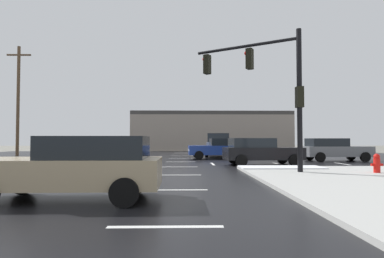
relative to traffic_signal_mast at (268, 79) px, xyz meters
The scene contains 14 objects.
ground_plane 7.89m from the traffic_signal_mast, 127.75° to the left, with size 120.00×120.00×0.00m, color slate.
road_asphalt 7.89m from the traffic_signal_mast, 127.75° to the left, with size 44.00×44.00×0.02m, color black.
snow_strip_curbside 4.35m from the traffic_signal_mast, 54.04° to the left, with size 4.00×1.60×0.06m, color white.
lane_markings 6.41m from the traffic_signal_mast, 126.45° to the left, with size 36.15×36.15×0.01m.
traffic_signal_mast is the anchor object (origin of this frame).
fire_hydrant 5.71m from the traffic_signal_mast, 14.57° to the right, with size 0.48×0.26×0.79m.
strip_building_background 31.66m from the traffic_signal_mast, 90.32° to the left, with size 21.70×8.00×5.33m.
sedan_black 5.62m from the traffic_signal_mast, 81.96° to the left, with size 4.65×2.33×1.58m.
sedan_green 16.84m from the traffic_signal_mast, 123.91° to the left, with size 4.55×2.05×1.58m.
sedan_tan 9.60m from the traffic_signal_mast, 135.81° to the right, with size 4.56×2.07×1.58m.
sedan_grey 10.76m from the traffic_signal_mast, 49.92° to the left, with size 4.57×2.09×1.58m.
suv_silver 14.37m from the traffic_signal_mast, 93.59° to the left, with size 2.48×4.95×2.03m.
sedan_blue 11.04m from the traffic_signal_mast, 95.84° to the left, with size 4.60×2.18×1.58m.
utility_pole_distant 24.73m from the traffic_signal_mast, 141.16° to the left, with size 2.20×0.28×10.18m.
Camera 1 is at (0.35, -19.52, 1.52)m, focal length 29.91 mm.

